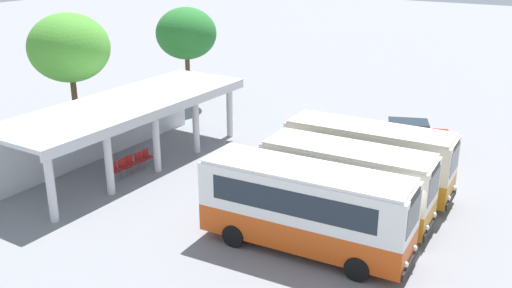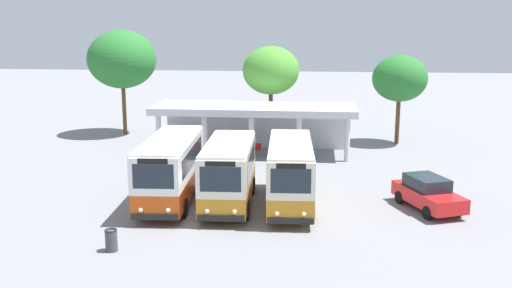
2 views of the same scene
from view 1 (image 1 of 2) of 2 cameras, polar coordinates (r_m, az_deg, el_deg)
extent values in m
plane|color=gray|center=(22.65, 12.48, -10.00)|extent=(180.00, 180.00, 0.00)
cylinder|color=black|center=(22.07, 11.80, -9.46)|extent=(0.28, 0.91, 0.90)
cylinder|color=black|center=(20.30, 10.00, -12.12)|extent=(0.28, 0.91, 0.90)
cylinder|color=black|center=(23.64, 0.38, -6.91)|extent=(0.28, 0.91, 0.90)
cylinder|color=black|center=(22.00, -2.24, -9.11)|extent=(0.28, 0.91, 0.90)
cube|color=#D14C14|center=(21.65, 4.82, -8.26)|extent=(2.76, 7.99, 1.08)
cube|color=white|center=(21.03, 4.93, -4.91)|extent=(2.76, 7.99, 1.70)
cube|color=white|center=(20.67, 5.00, -2.61)|extent=(2.67, 7.75, 0.12)
cube|color=black|center=(20.83, 15.01, -11.41)|extent=(2.12, 0.24, 0.28)
cube|color=#1E2833|center=(19.97, 15.36, -6.84)|extent=(1.83, 0.17, 1.11)
cube|color=black|center=(19.68, 15.53, -5.06)|extent=(1.34, 0.14, 0.24)
cube|color=#1E2833|center=(21.98, 5.84, -3.67)|extent=(0.47, 6.28, 0.94)
cube|color=#1E2833|center=(20.13, 3.41, -5.89)|extent=(0.47, 6.28, 0.94)
sphere|color=#EAEACC|center=(21.20, 15.47, -9.90)|extent=(0.20, 0.20, 0.20)
sphere|color=#EAEACC|center=(20.16, 14.63, -11.47)|extent=(0.20, 0.20, 0.20)
cylinder|color=black|center=(24.57, 14.37, -6.50)|extent=(0.27, 0.91, 0.90)
cylinder|color=black|center=(22.75, 12.94, -8.61)|extent=(0.27, 0.91, 0.90)
cylinder|color=black|center=(25.80, 5.16, -4.62)|extent=(0.27, 0.91, 0.90)
cylinder|color=black|center=(24.07, 3.10, -6.44)|extent=(0.27, 0.91, 0.90)
cube|color=orange|center=(24.02, 8.85, -5.59)|extent=(2.56, 7.02, 0.98)
cube|color=beige|center=(23.48, 9.02, -2.60)|extent=(2.56, 7.02, 1.73)
cube|color=beige|center=(23.14, 9.14, -0.48)|extent=(2.49, 6.81, 0.12)
cube|color=black|center=(23.37, 16.89, -7.98)|extent=(2.09, 0.21, 0.28)
cube|color=#1E2833|center=(22.64, 17.21, -4.01)|extent=(1.81, 0.15, 1.12)
cube|color=black|center=(22.38, 17.39, -2.38)|extent=(1.32, 0.12, 0.24)
cube|color=#1E2833|center=(24.45, 9.70, -1.59)|extent=(0.33, 5.52, 0.95)
cube|color=#1E2833|center=(22.54, 7.81, -3.37)|extent=(0.33, 5.52, 0.95)
sphere|color=#EAEACC|center=(23.77, 17.27, -6.70)|extent=(0.20, 0.20, 0.20)
sphere|color=#EAEACC|center=(22.70, 16.59, -7.93)|extent=(0.20, 0.20, 0.20)
cylinder|color=black|center=(27.24, 16.17, -4.00)|extent=(0.27, 0.91, 0.90)
cylinder|color=black|center=(25.43, 15.10, -5.64)|extent=(0.27, 0.91, 0.90)
cylinder|color=black|center=(28.45, 7.09, -2.30)|extent=(0.27, 0.91, 0.90)
cylinder|color=black|center=(26.72, 5.45, -3.73)|extent=(0.27, 0.91, 0.90)
cube|color=orange|center=(26.69, 10.92, -3.00)|extent=(2.53, 7.59, 1.04)
cube|color=beige|center=(26.20, 11.11, -0.27)|extent=(2.53, 7.59, 1.67)
cube|color=beige|center=(25.91, 11.24, 1.59)|extent=(2.45, 7.36, 0.12)
cube|color=black|center=(26.07, 18.76, -5.22)|extent=(2.01, 0.21, 0.28)
cube|color=#1E2833|center=(25.40, 19.10, -1.55)|extent=(1.74, 0.15, 1.09)
cube|color=black|center=(25.18, 19.27, -0.14)|extent=(1.27, 0.12, 0.24)
cube|color=#1E2833|center=(27.16, 11.62, 0.53)|extent=(0.37, 5.98, 0.92)
cube|color=#1E2833|center=(25.27, 10.15, -0.84)|extent=(0.37, 5.98, 0.92)
sphere|color=#EAEACC|center=(26.48, 19.06, -4.12)|extent=(0.20, 0.20, 0.20)
sphere|color=#EAEACC|center=(25.42, 18.56, -5.08)|extent=(0.20, 0.20, 0.20)
cylinder|color=black|center=(33.84, 17.10, 0.36)|extent=(0.41, 0.66, 0.64)
cylinder|color=black|center=(32.28, 17.41, -0.61)|extent=(0.41, 0.66, 0.64)
cylinder|color=black|center=(33.60, 12.82, 0.61)|extent=(0.41, 0.66, 0.64)
cylinder|color=black|center=(32.03, 12.93, -0.35)|extent=(0.41, 0.66, 0.64)
cube|color=red|center=(32.80, 15.13, 0.59)|extent=(3.16, 4.44, 0.70)
cube|color=#1E2833|center=(32.58, 14.87, 1.69)|extent=(2.18, 2.53, 0.60)
cylinder|color=silver|center=(24.77, -19.72, -3.93)|extent=(0.36, 0.36, 3.20)
cylinder|color=silver|center=(26.67, -14.43, -1.68)|extent=(0.36, 0.36, 3.20)
cylinder|color=silver|center=(28.79, -9.88, 0.27)|extent=(0.36, 0.36, 3.20)
cylinder|color=silver|center=(31.10, -5.99, 1.95)|extent=(0.36, 0.36, 3.20)
cylinder|color=silver|center=(33.55, -2.64, 3.37)|extent=(0.36, 0.36, 3.20)
cube|color=silver|center=(31.36, -15.10, 1.50)|extent=(13.59, 0.20, 3.20)
cube|color=silver|center=(29.48, -12.71, 4.01)|extent=(14.09, 4.70, 0.20)
cube|color=silver|center=(28.02, -9.29, 2.91)|extent=(14.09, 0.10, 0.28)
cylinder|color=slate|center=(28.66, -13.17, -3.01)|extent=(0.03, 0.03, 0.44)
cylinder|color=slate|center=(28.45, -13.69, -3.23)|extent=(0.03, 0.03, 0.44)
cylinder|color=slate|center=(28.91, -13.65, -2.85)|extent=(0.03, 0.03, 0.44)
cylinder|color=slate|center=(28.70, -14.16, -3.07)|extent=(0.03, 0.03, 0.44)
cube|color=#B21E1E|center=(28.59, -13.71, -2.60)|extent=(0.46, 0.46, 0.04)
cube|color=#B21E1E|center=(28.66, -14.01, -2.14)|extent=(0.44, 0.06, 0.40)
cylinder|color=slate|center=(28.99, -12.34, -2.68)|extent=(0.03, 0.03, 0.44)
cylinder|color=slate|center=(28.77, -12.85, -2.90)|extent=(0.03, 0.03, 0.44)
cylinder|color=slate|center=(29.23, -12.82, -2.53)|extent=(0.03, 0.03, 0.44)
cylinder|color=slate|center=(29.02, -13.33, -2.74)|extent=(0.03, 0.03, 0.44)
cube|color=#B21E1E|center=(28.91, -12.87, -2.27)|extent=(0.46, 0.46, 0.04)
cube|color=#B21E1E|center=(28.98, -13.17, -1.82)|extent=(0.44, 0.06, 0.40)
cylinder|color=slate|center=(29.39, -11.67, -2.32)|extent=(0.03, 0.03, 0.44)
cylinder|color=slate|center=(29.16, -12.16, -2.53)|extent=(0.03, 0.03, 0.44)
cylinder|color=slate|center=(29.63, -12.15, -2.17)|extent=(0.03, 0.03, 0.44)
cylinder|color=slate|center=(29.41, -12.64, -2.37)|extent=(0.03, 0.03, 0.44)
cube|color=#B21E1E|center=(29.31, -12.19, -1.91)|extent=(0.46, 0.46, 0.04)
cube|color=#B21E1E|center=(29.37, -12.49, -1.46)|extent=(0.44, 0.06, 0.40)
cylinder|color=slate|center=(29.71, -10.84, -2.01)|extent=(0.03, 0.03, 0.44)
cylinder|color=slate|center=(29.48, -11.32, -2.22)|extent=(0.03, 0.03, 0.44)
cylinder|color=slate|center=(29.95, -11.32, -1.86)|extent=(0.03, 0.03, 0.44)
cylinder|color=slate|center=(29.72, -11.80, -2.07)|extent=(0.03, 0.03, 0.44)
cube|color=#B21E1E|center=(29.63, -11.35, -1.61)|extent=(0.46, 0.46, 0.04)
cube|color=#B21E1E|center=(29.69, -11.65, -1.17)|extent=(0.44, 0.06, 0.40)
cylinder|color=slate|center=(30.09, -10.15, -1.68)|extent=(0.03, 0.03, 0.44)
cylinder|color=slate|center=(29.86, -10.62, -1.88)|extent=(0.03, 0.03, 0.44)
cylinder|color=slate|center=(30.33, -10.63, -1.54)|extent=(0.03, 0.03, 0.44)
cylinder|color=slate|center=(30.10, -11.10, -1.74)|extent=(0.03, 0.03, 0.44)
cube|color=#B21E1E|center=(30.01, -10.65, -1.28)|extent=(0.46, 0.46, 0.04)
cube|color=#B21E1E|center=(30.07, -10.95, -0.85)|extent=(0.44, 0.06, 0.40)
cylinder|color=brown|center=(33.71, -17.42, 3.13)|extent=(0.32, 0.32, 3.86)
ellipsoid|color=#4C9933|center=(32.93, -18.06, 9.09)|extent=(4.37, 4.37, 3.72)
cylinder|color=brown|center=(40.34, -6.75, 6.27)|extent=(0.32, 0.32, 3.46)
ellipsoid|color=#28722D|center=(39.71, -6.94, 10.85)|extent=(4.10, 4.10, 3.48)
camera|label=2|loc=(30.56, 68.61, 2.82)|focal=39.23mm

